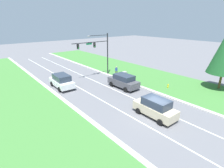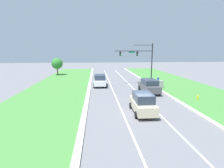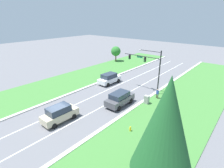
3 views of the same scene
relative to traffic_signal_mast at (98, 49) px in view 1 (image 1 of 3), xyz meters
name	(u,v)px [view 1 (image 1 of 3)]	position (x,y,z in m)	size (l,w,h in m)	color
ground_plane	(154,117)	(-4.00, -15.76, -5.05)	(160.00, 160.00, 0.00)	slate
curb_strip_right	(183,102)	(1.65, -15.76, -4.98)	(0.50, 90.00, 0.15)	beige
curb_strip_left	(113,138)	(-9.65, -15.76, -4.98)	(0.50, 90.00, 0.15)	beige
grass_verge_right	(202,92)	(6.90, -15.76, -5.01)	(10.00, 90.00, 0.08)	#427F38
lane_stripe_inner_left	(143,123)	(-5.80, -15.76, -5.05)	(0.14, 81.00, 0.01)	white
lane_stripe_inner_right	(164,112)	(-2.20, -15.76, -5.05)	(0.14, 81.00, 0.01)	white
traffic_signal_mast	(98,49)	(0.00, 0.00, 0.00)	(7.17, 0.41, 7.59)	black
white_suv	(62,81)	(-7.77, -1.29, -3.98)	(2.37, 5.04, 2.07)	white
champagne_suv	(155,108)	(-3.79, -15.63, -4.00)	(2.17, 4.74, 2.09)	beige
graphite_suv	(123,81)	(-0.56, -7.23, -3.97)	(2.34, 5.06, 2.07)	#4C4C51
utility_cabinet	(124,75)	(2.39, -4.30, -4.37)	(0.70, 0.60, 1.36)	#9E9E99
pedestrian	(116,70)	(2.84, -1.61, -4.11)	(0.42, 0.30, 1.69)	#42382D
fire_hydrant	(168,86)	(4.46, -11.70, -4.71)	(0.34, 0.20, 0.70)	gold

